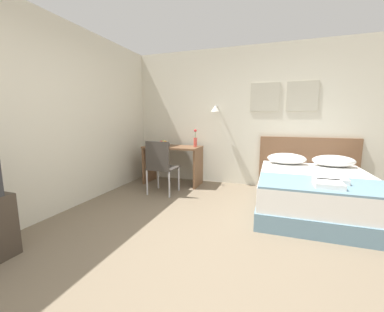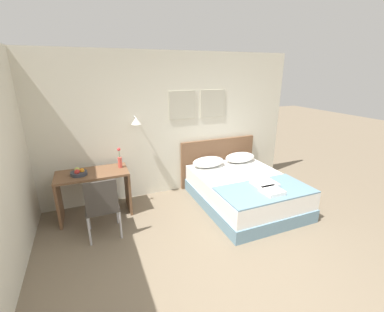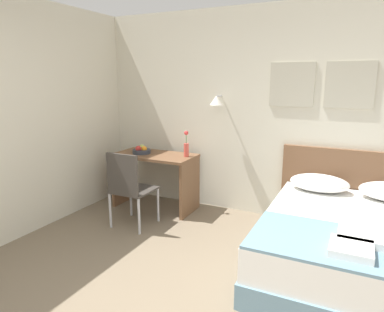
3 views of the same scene
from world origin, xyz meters
name	(u,v)px [view 2 (image 2 of 3)]	position (x,y,z in m)	size (l,w,h in m)	color
ground_plane	(244,297)	(0.00, 0.00, 0.00)	(24.00, 24.00, 0.00)	#756651
wall_back	(165,126)	(0.01, 2.81, 1.33)	(5.27, 0.31, 2.65)	beige
bed	(244,191)	(1.13, 1.74, 0.26)	(1.53, 1.96, 0.52)	#66899E
headboard	(218,161)	(1.13, 2.75, 0.49)	(1.65, 0.06, 0.97)	brown
pillow_left	(208,162)	(0.77, 2.48, 0.61)	(0.64, 0.38, 0.19)	white
pillow_right	(240,157)	(1.50, 2.48, 0.61)	(0.64, 0.38, 0.19)	white
throw_blanket	(265,190)	(1.13, 1.17, 0.53)	(1.49, 0.78, 0.02)	#66899E
folded_towel_near_foot	(264,183)	(1.22, 1.31, 0.57)	(0.35, 0.35, 0.06)	white
folded_towel_mid_bed	(272,191)	(1.15, 1.04, 0.57)	(0.29, 0.30, 0.06)	white
desk	(94,186)	(-1.35, 2.38, 0.52)	(1.11, 0.58, 0.76)	brown
desk_chair	(102,204)	(-1.27, 1.66, 0.54)	(0.46, 0.46, 0.94)	#3D3833
fruit_bowl	(79,173)	(-1.54, 2.34, 0.80)	(0.25, 0.25, 0.11)	#333842
flower_vase	(120,160)	(-0.90, 2.44, 0.89)	(0.07, 0.07, 0.34)	#D14C42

